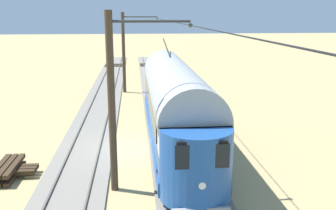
# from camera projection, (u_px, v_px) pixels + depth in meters

# --- Properties ---
(ground_plane) EXTENTS (220.00, 220.00, 0.00)m
(ground_plane) POSITION_uv_depth(u_px,v_px,m) (131.00, 148.00, 18.82)
(ground_plane) COLOR tan
(track_streetcar_siding) EXTENTS (2.80, 80.00, 0.18)m
(track_streetcar_siding) POSITION_uv_depth(u_px,v_px,m) (175.00, 144.00, 19.32)
(track_streetcar_siding) COLOR slate
(track_streetcar_siding) RESTS_ON ground
(track_adjacent_siding) EXTENTS (2.80, 80.00, 0.18)m
(track_adjacent_siding) POSITION_uv_depth(u_px,v_px,m) (86.00, 147.00, 18.91)
(track_adjacent_siding) COLOR slate
(track_adjacent_siding) RESTS_ON ground
(vintage_streetcar) EXTENTS (2.65, 16.31, 4.92)m
(vintage_streetcar) POSITION_uv_depth(u_px,v_px,m) (174.00, 101.00, 19.21)
(vintage_streetcar) COLOR #1E4C93
(vintage_streetcar) RESTS_ON ground
(catenary_pole_foreground) EXTENTS (3.15, 0.28, 6.87)m
(catenary_pole_foreground) POSITION_uv_depth(u_px,v_px,m) (125.00, 51.00, 31.42)
(catenary_pole_foreground) COLOR #423323
(catenary_pole_foreground) RESTS_ON ground
(catenary_pole_mid_near) EXTENTS (3.15, 0.28, 6.87)m
(catenary_pole_mid_near) POSITION_uv_depth(u_px,v_px,m) (114.00, 100.00, 13.57)
(catenary_pole_mid_near) COLOR #423323
(catenary_pole_mid_near) RESTS_ON ground
(overhead_wire_run) EXTENTS (2.94, 59.44, 0.18)m
(overhead_wire_run) POSITION_uv_depth(u_px,v_px,m) (280.00, 44.00, 5.06)
(overhead_wire_run) COLOR black
(overhead_wire_run) RESTS_ON ground
(spare_tie_stack) EXTENTS (2.40, 2.40, 0.54)m
(spare_tie_stack) POSITION_uv_depth(u_px,v_px,m) (8.00, 170.00, 15.56)
(spare_tie_stack) COLOR #382819
(spare_tie_stack) RESTS_ON ground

